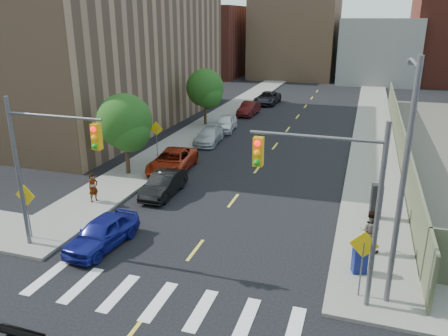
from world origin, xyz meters
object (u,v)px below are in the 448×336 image
Objects in this scene: parked_car_maroon at (249,109)px; pedestrian_east at (370,231)px; parked_car_silver at (209,136)px; payphone at (376,201)px; parked_car_grey at (267,98)px; pedestrian_west at (93,188)px; parked_car_black at (164,184)px; mailbox at (360,258)px; parked_car_red at (172,161)px; parked_car_white at (225,123)px; parked_car_blue at (102,233)px.

pedestrian_east is (12.70, -27.02, 0.42)m from parked_car_maroon.
payphone is (13.29, -11.34, 0.42)m from parked_car_silver.
pedestrian_east is at bearing -67.99° from parked_car_grey.
parked_car_grey is 3.22× the size of pedestrian_west.
parked_car_black is 12.59m from mailbox.
parked_car_black is 2.50× the size of pedestrian_west.
parked_car_white reaches higher than parked_car_red.
parked_car_black is at bearing -32.82° from pedestrian_west.
payphone is at bearing -58.10° from parked_car_maroon.
parked_car_grey is (-0.49, 30.48, 0.06)m from parked_car_black.
payphone is at bearing 35.05° from parked_car_blue.
parked_car_white is 2.35× the size of payphone.
pedestrian_east is at bearing -102.54° from payphone.
pedestrian_east is at bearing -17.14° from parked_car_black.
parked_car_grey is at bearing 90.20° from parked_car_black.
pedestrian_west is at bearing -92.51° from parked_car_grey.
mailbox is at bearing 11.24° from parked_car_blue.
parked_car_maroon is at bearing 111.12° from payphone.
pedestrian_east is at bearing 20.38° from parked_car_blue.
mailbox is at bearing -26.20° from parked_car_black.
pedestrian_west is at bearing -101.71° from parked_car_silver.
parked_car_white is (-1.30, 16.07, 0.06)m from parked_car_black.
parked_car_blue reaches higher than parked_car_silver.
parked_car_grey is at bearing 83.34° from parked_car_red.
parked_car_maroon is 2.20× the size of pedestrian_east.
parked_car_silver is at bearing -88.64° from parked_car_maroon.
parked_car_maroon is 31.52m from mailbox.
parked_car_white is at bearing 93.91° from parked_car_black.
pedestrian_west reaches higher than mailbox.
parked_car_red is 11.96m from parked_car_white.
pedestrian_east is at bearing -62.25° from parked_car_white.
parked_car_red reaches higher than parked_car_silver.
parked_car_grey is at bearing 80.86° from parked_car_white.
parked_car_red is 7.48m from parked_car_silver.
parked_car_grey reaches higher than parked_car_white.
parked_car_black is at bearing 173.18° from payphone.
parked_car_blue is 30.16m from parked_car_maroon.
mailbox is (12.66, -17.00, 0.15)m from parked_car_silver.
parked_car_black is 12.20m from pedestrian_east.
parked_car_white is 18.57m from pedestrian_west.
pedestrian_east is (0.34, 1.97, 0.32)m from mailbox.
parked_car_red is (-1.30, 10.67, 0.02)m from parked_car_blue.
parked_car_blue is at bearing -92.63° from parked_car_white.
pedestrian_west reaches higher than parked_car_blue.
parked_car_grey is 37.80m from mailbox.
pedestrian_east is (11.70, -3.45, 0.45)m from parked_car_black.
pedestrian_east is (14.93, -1.04, 0.15)m from pedestrian_west.
parked_car_silver is at bearing 99.55° from parked_car_blue.
parked_car_maroon is (0.30, 7.51, -0.03)m from parked_car_white.
mailbox reaches higher than parked_car_red.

